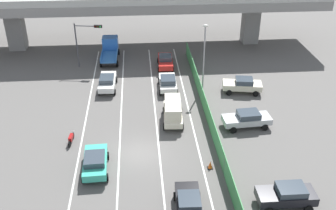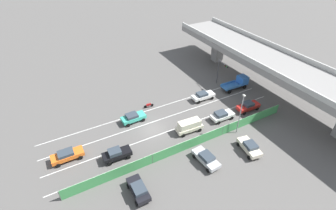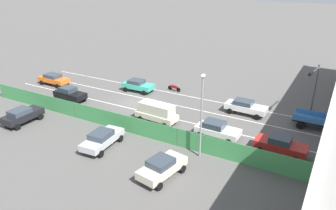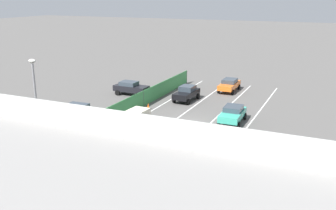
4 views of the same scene
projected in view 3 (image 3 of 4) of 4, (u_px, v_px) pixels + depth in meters
The scene contains 21 objects.
ground_plane at pixel (136, 103), 39.59m from camera, with size 300.00×300.00×0.00m, color #565451.
lane_line_left_edge at pixel (177, 94), 42.38m from camera, with size 0.14×42.07×0.01m, color silver.
lane_line_mid_left at pixel (164, 103), 39.60m from camera, with size 0.14×42.07×0.01m, color silver.
lane_line_mid_right at pixel (149, 113), 36.82m from camera, with size 0.14×42.07×0.01m, color silver.
lane_line_right_edge at pixel (131, 124), 34.03m from camera, with size 0.14×42.07×0.01m, color silver.
green_fence at pixel (122, 122), 32.44m from camera, with size 0.10×38.17×1.78m.
car_sedan_white at pixel (245, 107), 36.22m from camera, with size 2.08×4.63×1.59m.
car_taxi_teal at pixel (138, 85), 43.04m from camera, with size 2.18×4.27×1.57m.
car_sedan_black at pixel (70, 93), 39.94m from camera, with size 2.09×4.28×1.71m.
car_hatchback_white at pixel (217, 129), 31.10m from camera, with size 2.11×4.27×1.60m.
car_sedan_red at pixel (281, 145), 28.24m from camera, with size 2.08×4.48×1.69m.
car_van_cream at pixel (157, 112), 34.10m from camera, with size 2.17×4.64×2.13m.
car_taxi_orange at pixel (54, 79), 45.48m from camera, with size 2.00×4.58×1.56m.
flatbed_truck_blue at pixel (336, 120), 31.98m from camera, with size 2.36×5.84×2.51m.
motorcycle at pixel (174, 88), 43.34m from camera, with size 0.60×1.95×0.93m.
parked_sedan_dark at pixel (22, 115), 34.00m from camera, with size 4.22×2.04×1.65m.
parked_wagon_silver at pixel (102, 138), 29.36m from camera, with size 4.67×2.29×1.59m.
parked_sedan_cream at pixel (162, 167), 25.09m from camera, with size 4.49×2.61×1.65m.
traffic_light at pixel (313, 82), 34.43m from camera, with size 3.43×0.83×5.66m.
street_lamp at pixel (202, 109), 26.51m from camera, with size 0.60×0.36×7.47m.
traffic_cone at pixel (87, 113), 35.97m from camera, with size 0.47×0.47×0.69m.
Camera 3 is at (29.94, 21.48, 15.00)m, focal length 34.62 mm.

